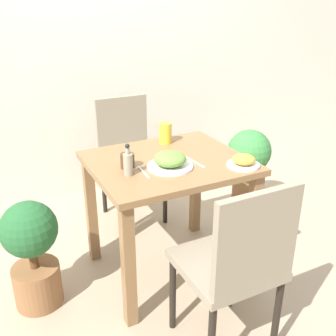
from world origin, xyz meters
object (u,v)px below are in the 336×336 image
(side_plate, at_px, (243,161))
(sauce_bottle, at_px, (128,163))
(food_plate, at_px, (170,161))
(drink_cup, at_px, (128,161))
(chair_far, at_px, (128,151))
(potted_plant_right, at_px, (248,164))
(potted_plant_left, at_px, (32,251))
(juice_glass, at_px, (165,133))
(chair_near, at_px, (237,262))

(side_plate, distance_m, sauce_bottle, 0.63)
(food_plate, distance_m, drink_cup, 0.23)
(chair_far, height_order, drink_cup, chair_far)
(sauce_bottle, height_order, potted_plant_right, sauce_bottle)
(potted_plant_left, bearing_deg, chair_far, 40.50)
(potted_plant_left, bearing_deg, side_plate, -15.90)
(side_plate, height_order, juice_glass, juice_glass)
(drink_cup, bearing_deg, food_plate, -24.98)
(side_plate, bearing_deg, food_plate, 156.20)
(chair_far, xyz_separation_m, side_plate, (0.28, -1.03, 0.25))
(chair_near, xyz_separation_m, potted_plant_right, (0.89, 1.07, -0.10))
(potted_plant_left, bearing_deg, sauce_bottle, -16.21)
(chair_near, relative_size, chair_far, 1.00)
(potted_plant_left, bearing_deg, juice_glass, 12.98)
(drink_cup, distance_m, potted_plant_left, 0.70)
(juice_glass, bearing_deg, food_plate, -112.70)
(chair_near, relative_size, potted_plant_left, 1.46)
(side_plate, distance_m, potted_plant_left, 1.23)
(chair_far, distance_m, potted_plant_right, 0.92)
(side_plate, distance_m, drink_cup, 0.62)
(side_plate, height_order, potted_plant_right, side_plate)
(sauce_bottle, bearing_deg, juice_glass, 42.47)
(chair_near, height_order, juice_glass, chair_near)
(side_plate, bearing_deg, chair_near, -127.79)
(chair_near, distance_m, potted_plant_right, 1.40)
(chair_far, bearing_deg, potted_plant_right, -25.97)
(chair_near, height_order, potted_plant_left, chair_near)
(chair_far, bearing_deg, chair_near, -92.68)
(potted_plant_right, bearing_deg, potted_plant_left, -169.31)
(sauce_bottle, bearing_deg, food_plate, -1.76)
(drink_cup, bearing_deg, side_plate, -24.23)
(chair_far, xyz_separation_m, potted_plant_right, (0.82, -0.40, -0.10))
(chair_far, relative_size, sauce_bottle, 5.35)
(sauce_bottle, bearing_deg, drink_cup, 70.17)
(sauce_bottle, bearing_deg, chair_far, 69.27)
(chair_far, bearing_deg, sauce_bottle, -110.73)
(juice_glass, height_order, potted_plant_right, juice_glass)
(drink_cup, relative_size, sauce_bottle, 0.46)
(food_plate, relative_size, side_plate, 1.40)
(food_plate, distance_m, juice_glass, 0.39)
(chair_near, bearing_deg, potted_plant_left, -44.76)
(food_plate, relative_size, potted_plant_left, 0.40)
(chair_far, xyz_separation_m, juice_glass, (0.06, -0.51, 0.29))
(side_plate, distance_m, juice_glass, 0.57)
(chair_near, xyz_separation_m, juice_glass, (0.13, 0.97, 0.29))
(drink_cup, xyz_separation_m, juice_glass, (0.36, 0.27, 0.03))
(sauce_bottle, distance_m, potted_plant_left, 0.71)
(food_plate, distance_m, side_plate, 0.40)
(potted_plant_right, bearing_deg, chair_far, 154.03)
(juice_glass, relative_size, potted_plant_left, 0.21)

